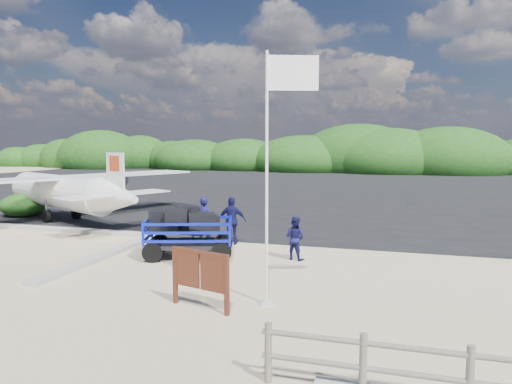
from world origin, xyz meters
The scene contains 12 objects.
ground centered at (0.00, 0.00, 0.00)m, with size 160.00×160.00×0.00m, color beige.
asphalt_apron centered at (0.00, 30.00, 0.00)m, with size 90.00×50.00×0.04m, color #B2B2B2, non-canonical shape.
lagoon centered at (-9.00, 1.50, 0.00)m, with size 9.00×7.00×0.40m, color #B2B2B2, non-canonical shape.
vegetation_band centered at (0.00, 55.00, 0.00)m, with size 124.00×8.00×4.40m, color #B2B2B2, non-canonical shape.
baggage_cart centered at (-1.68, 2.25, 0.00)m, with size 3.16×1.80×1.58m, color #0D1ACA, non-canonical shape.
flagpole centered at (2.04, -1.50, 0.00)m, with size 1.20×0.50×6.00m, color white, non-canonical shape.
signboard centered at (0.63, -2.24, 0.00)m, with size 1.75×0.16×1.44m, color #572819, non-canonical shape.
crew_a centered at (-1.97, 4.29, 0.94)m, with size 0.68×0.45×1.87m, color #121345.
crew_b centered at (1.85, 2.96, 0.73)m, with size 0.71×0.56×1.47m, color #121345.
crew_c centered at (-0.94, 4.58, 0.93)m, with size 1.09×0.45×1.85m, color #121345.
aircraft_large centered at (10.40, 27.58, 0.00)m, with size 14.89×14.89×4.47m, color #B2B2B2, non-canonical shape.
aircraft_small centered at (-12.27, 36.81, 0.00)m, with size 7.24×7.24×2.61m, color #B2B2B2, non-canonical shape.
Camera 1 is at (4.77, -11.85, 3.86)m, focal length 32.00 mm.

